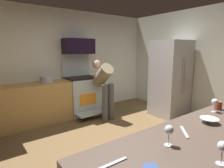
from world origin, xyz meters
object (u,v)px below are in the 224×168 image
oven_range (82,94)px  mug_coffee (218,105)px  microwave (79,46)px  wine_glass_mid (169,131)px  mixing_bowl_large (209,121)px  refrigerator (170,78)px  stock_pot (46,79)px  wine_glass_near (223,148)px  wine_glass_far (215,102)px  person_cook (104,84)px

oven_range → mug_coffee: (0.22, -3.20, 0.44)m
mug_coffee → microwave: bearing=93.8°
microwave → wine_glass_mid: size_ratio=4.42×
wine_glass_mid → mixing_bowl_large: bearing=3.2°
refrigerator → mixing_bowl_large: 2.86m
microwave → mixing_bowl_large: 3.55m
refrigerator → stock_pot: (-2.61, 1.38, 0.05)m
microwave → mug_coffee: (0.22, -3.29, -0.76)m
oven_range → wine_glass_near: 3.90m
oven_range → microwave: 1.20m
wine_glass_far → stock_pot: 3.36m
mixing_bowl_large → mug_coffee: (0.53, 0.15, 0.03)m
person_cook → stock_pot: 1.31m
wine_glass_near → stock_pot: size_ratio=0.59×
oven_range → wine_glass_near: oven_range is taller
wine_glass_near → mug_coffee: 1.29m
person_cook → mug_coffee: size_ratio=13.44×
mug_coffee → refrigerator: bearing=50.1°
refrigerator → oven_range: bearing=141.9°
wine_glass_mid → wine_glass_far: wine_glass_mid is taller
microwave → wine_glass_near: bearing=-103.9°
microwave → mug_coffee: 3.38m
microwave → refrigerator: size_ratio=0.40×
refrigerator → person_cook: size_ratio=1.34×
person_cook → wine_glass_mid: person_cook is taller
refrigerator → mixing_bowl_large: refrigerator is taller
person_cook → stock_pot: size_ratio=5.08×
mixing_bowl_large → wine_glass_near: (-0.64, -0.40, 0.09)m
microwave → mixing_bowl_large: bearing=-95.2°
person_cook → wine_glass_mid: size_ratio=8.25×
person_cook → wine_glass_near: (-1.22, -3.12, 0.18)m
wine_glass_mid → wine_glass_far: size_ratio=1.02×
refrigerator → wine_glass_mid: (-2.77, -2.02, 0.10)m
wine_glass_near → stock_pot: (0.08, 3.76, -0.04)m
mug_coffee → oven_range: bearing=93.9°
wine_glass_near → wine_glass_mid: wine_glass_mid is taller
stock_pot → wine_glass_mid: bearing=-92.6°
oven_range → microwave: (0.00, 0.09, 1.20)m
mixing_bowl_large → mug_coffee: 0.55m
oven_range → wine_glass_far: (0.08, -3.22, 0.51)m
person_cook → stock_pot: bearing=150.5°
oven_range → microwave: microwave is taller
wine_glass_mid → mug_coffee: wine_glass_mid is taller
stock_pot → refrigerator: bearing=-27.9°
mug_coffee → stock_pot: stock_pot is taller
refrigerator → wine_glass_near: 3.60m
stock_pot → mixing_bowl_large: bearing=-80.6°
refrigerator → mug_coffee: 2.38m
person_cook → microwave: bearing=110.1°
mug_coffee → stock_pot: size_ratio=0.38×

